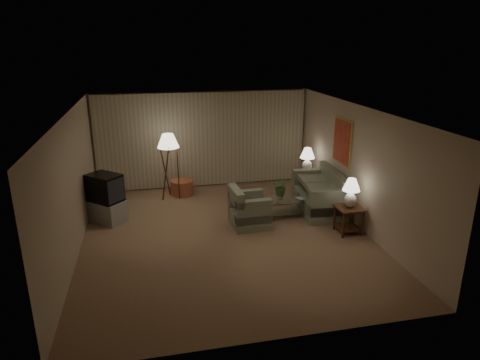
# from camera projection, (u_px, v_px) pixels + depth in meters

# --- Properties ---
(ground) EXTENTS (7.00, 7.00, 0.00)m
(ground) POSITION_uv_depth(u_px,v_px,m) (225.00, 235.00, 9.28)
(ground) COLOR #A3805A
(ground) RESTS_ON ground
(room_shell) EXTENTS (6.04, 7.02, 2.72)m
(room_shell) POSITION_uv_depth(u_px,v_px,m) (214.00, 141.00, 10.14)
(room_shell) COLOR #BFAC92
(room_shell) RESTS_ON ground
(sofa) EXTENTS (2.00, 1.26, 0.81)m
(sofa) POSITION_uv_depth(u_px,v_px,m) (319.00, 195.00, 10.50)
(sofa) COLOR gray
(sofa) RESTS_ON ground
(armchair) EXTENTS (0.93, 0.89, 0.72)m
(armchair) POSITION_uv_depth(u_px,v_px,m) (249.00, 210.00, 9.67)
(armchair) COLOR gray
(armchair) RESTS_ON ground
(side_table_near) EXTENTS (0.55, 0.55, 0.60)m
(side_table_near) POSITION_uv_depth(u_px,v_px,m) (349.00, 215.00, 9.27)
(side_table_near) COLOR #381C0F
(side_table_near) RESTS_ON ground
(side_table_far) EXTENTS (0.44, 0.37, 0.60)m
(side_table_far) POSITION_uv_depth(u_px,v_px,m) (306.00, 180.00, 11.69)
(side_table_far) COLOR #381C0F
(side_table_far) RESTS_ON ground
(table_lamp_near) EXTENTS (0.38, 0.38, 0.65)m
(table_lamp_near) POSITION_uv_depth(u_px,v_px,m) (351.00, 190.00, 9.09)
(table_lamp_near) COLOR white
(table_lamp_near) RESTS_ON side_table_near
(table_lamp_far) EXTENTS (0.40, 0.40, 0.68)m
(table_lamp_far) POSITION_uv_depth(u_px,v_px,m) (307.00, 158.00, 11.50)
(table_lamp_far) COLOR white
(table_lamp_far) RESTS_ON side_table_far
(coffee_table) EXTENTS (1.22, 0.66, 0.41)m
(coffee_table) POSITION_uv_depth(u_px,v_px,m) (286.00, 204.00, 10.27)
(coffee_table) COLOR silver
(coffee_table) RESTS_ON ground
(tv_cabinet) EXTENTS (1.37, 1.37, 0.50)m
(tv_cabinet) POSITION_uv_depth(u_px,v_px,m) (107.00, 211.00, 9.94)
(tv_cabinet) COLOR #979799
(tv_cabinet) RESTS_ON ground
(crt_tv) EXTENTS (1.27, 1.27, 0.63)m
(crt_tv) POSITION_uv_depth(u_px,v_px,m) (105.00, 188.00, 9.76)
(crt_tv) COLOR black
(crt_tv) RESTS_ON tv_cabinet
(floor_lamp) EXTENTS (0.57, 0.57, 1.74)m
(floor_lamp) POSITION_uv_depth(u_px,v_px,m) (169.00, 165.00, 11.18)
(floor_lamp) COLOR #381C0F
(floor_lamp) RESTS_ON ground
(ottoman) EXTENTS (0.65, 0.65, 0.40)m
(ottoman) POSITION_uv_depth(u_px,v_px,m) (182.00, 187.00, 11.66)
(ottoman) COLOR #B05E3B
(ottoman) RESTS_ON ground
(vase) EXTENTS (0.19, 0.19, 0.16)m
(vase) POSITION_uv_depth(u_px,v_px,m) (281.00, 196.00, 10.17)
(vase) COLOR silver
(vase) RESTS_ON coffee_table
(flowers) EXTENTS (0.48, 0.43, 0.47)m
(flowers) POSITION_uv_depth(u_px,v_px,m) (281.00, 183.00, 10.07)
(flowers) COLOR #4F7F38
(flowers) RESTS_ON vase
(book) EXTENTS (0.23, 0.26, 0.02)m
(book) POSITION_uv_depth(u_px,v_px,m) (298.00, 199.00, 10.18)
(book) COLOR olive
(book) RESTS_ON coffee_table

